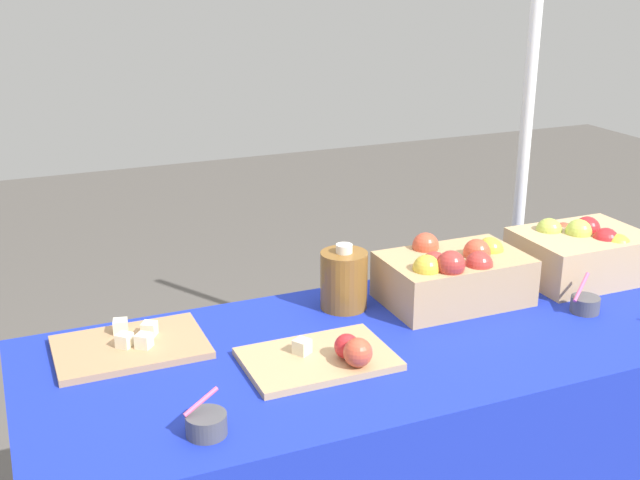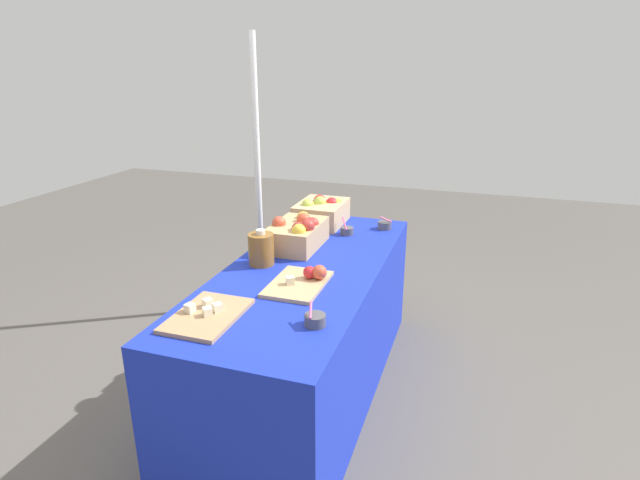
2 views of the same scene
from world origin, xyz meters
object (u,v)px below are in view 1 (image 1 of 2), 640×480
at_px(apple_crate_middle, 454,275).
at_px(tent_pole, 523,165).
at_px(cutting_board_front, 327,356).
at_px(sample_bowl_far, 585,304).
at_px(cutting_board_back, 131,346).
at_px(apple_crate_left, 581,252).
at_px(sample_bowl_near, 206,424).
at_px(cider_jug, 344,280).

bearing_deg(apple_crate_middle, tent_pole, 40.64).
xyz_separation_m(cutting_board_front, sample_bowl_far, (0.79, -0.00, 0.00)).
bearing_deg(tent_pole, sample_bowl_far, -112.76).
distance_m(apple_crate_middle, cutting_board_front, 0.53).
bearing_deg(cutting_board_back, sample_bowl_far, -12.23).
xyz_separation_m(apple_crate_left, cutting_board_front, (-0.95, -0.22, -0.06)).
bearing_deg(tent_pole, sample_bowl_near, -147.78).
xyz_separation_m(apple_crate_left, sample_bowl_far, (-0.16, -0.22, -0.06)).
bearing_deg(cutting_board_back, sample_bowl_near, -80.43).
height_order(cutting_board_front, cutting_board_back, cutting_board_front).
height_order(apple_crate_middle, tent_pole, tent_pole).
bearing_deg(apple_crate_left, sample_bowl_far, -126.52).
height_order(apple_crate_left, cider_jug, cider_jug).
distance_m(apple_crate_left, tent_pole, 0.55).
bearing_deg(cutting_board_back, apple_crate_middle, -3.58).
xyz_separation_m(sample_bowl_near, tent_pole, (1.44, 0.91, 0.20)).
relative_size(sample_bowl_far, cider_jug, 0.54).
xyz_separation_m(cutting_board_back, cider_jug, (0.61, 0.03, 0.07)).
relative_size(sample_bowl_near, sample_bowl_far, 0.89).
xyz_separation_m(cutting_board_back, sample_bowl_far, (1.21, -0.26, 0.01)).
distance_m(sample_bowl_far, cider_jug, 0.68).
height_order(cutting_board_front, cider_jug, cider_jug).
relative_size(cutting_board_front, sample_bowl_near, 3.98).
height_order(sample_bowl_near, cider_jug, cider_jug).
relative_size(cutting_board_front, cutting_board_back, 0.97).
bearing_deg(cider_jug, cutting_board_front, -121.46).
distance_m(sample_bowl_far, tent_pole, 0.81).
distance_m(sample_bowl_near, cider_jug, 0.71).
xyz_separation_m(apple_crate_left, cider_jug, (-0.77, 0.08, 0.00)).
xyz_separation_m(apple_crate_middle, sample_bowl_near, (-0.84, -0.39, -0.06)).
xyz_separation_m(apple_crate_left, sample_bowl_near, (-1.30, -0.40, -0.06)).
relative_size(apple_crate_left, apple_crate_middle, 0.93).
bearing_deg(cutting_board_front, apple_crate_left, 12.85).
height_order(sample_bowl_far, cider_jug, cider_jug).
bearing_deg(sample_bowl_near, cutting_board_back, 99.57).
bearing_deg(cutting_board_back, cider_jug, 2.84).
distance_m(apple_crate_middle, cutting_board_back, 0.92).
bearing_deg(tent_pole, cutting_board_front, -146.34).
height_order(sample_bowl_far, tent_pole, tent_pole).
bearing_deg(tent_pole, apple_crate_middle, -139.36).
xyz_separation_m(apple_crate_left, tent_pole, (0.14, 0.51, 0.14)).
relative_size(cutting_board_back, sample_bowl_near, 4.10).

